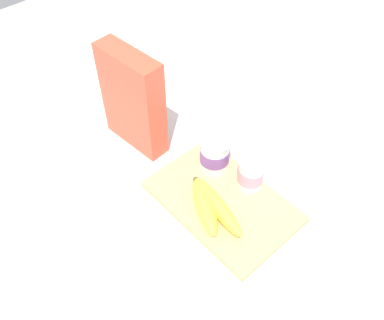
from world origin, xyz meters
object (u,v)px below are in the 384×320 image
Objects in this scene: banana_bunch at (212,206)px; yogurt_cup_front at (215,154)px; yogurt_cup_back at (251,173)px; cutting_board at (222,201)px; cereal_box at (133,100)px.

yogurt_cup_front is at bearing 133.32° from banana_bunch.
cutting_board is at bearing -97.11° from yogurt_cup_back.
cutting_board is 1.74× the size of banana_bunch.
cereal_box is at bearing 175.64° from banana_bunch.
cereal_box is 0.33m from banana_bunch.
yogurt_cup_back is at bearing 82.89° from cutting_board.
cutting_board is 3.74× the size of yogurt_cup_front.
yogurt_cup_back is (0.10, 0.02, -0.01)m from yogurt_cup_front.
cereal_box reaches higher than cutting_board.
yogurt_cup_front is 0.14m from banana_bunch.
yogurt_cup_front reaches higher than yogurt_cup_back.
cutting_board is 0.12m from yogurt_cup_front.
yogurt_cup_front reaches higher than cutting_board.
cutting_board is 0.33m from cereal_box.
cereal_box is 1.39× the size of banana_bunch.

